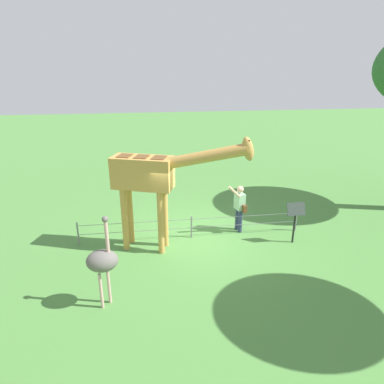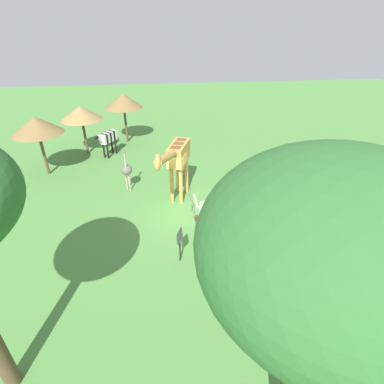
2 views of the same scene
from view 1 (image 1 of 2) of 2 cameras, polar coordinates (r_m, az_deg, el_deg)
The scene contains 6 objects.
ground_plane at distance 11.13m, azimuth -0.03°, elevation -7.64°, with size 60.00×60.00×0.00m, color #4C843D.
giraffe at distance 9.71m, azimuth -6.23°, elevation 2.49°, with size 3.88×1.78×3.54m.
visitor at distance 11.32m, azimuth 7.85°, elevation -2.27°, with size 0.66×0.57×1.70m.
ostrich at distance 7.98m, azimuth -14.60°, elevation -10.98°, with size 0.70×0.56×2.25m.
info_sign at distance 10.93m, azimuth 16.74°, elevation -3.58°, with size 0.56×0.21×1.32m.
wire_fence at distance 11.00m, azimuth -0.08°, elevation -5.62°, with size 7.05×0.05×0.75m.
Camera 1 is at (-1.35, -9.71, 5.27)m, focal length 32.23 mm.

